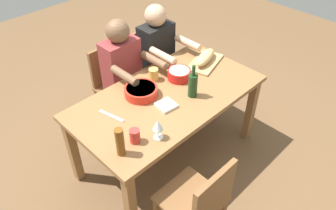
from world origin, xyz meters
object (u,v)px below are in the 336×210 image
at_px(cutting_board, 205,62).
at_px(cup_far_center, 154,74).
at_px(diner_far_right, 159,54).
at_px(cup_near_left, 135,136).
at_px(chair_far_right, 148,65).
at_px(dining_table, 168,103).
at_px(napkin_stack, 166,105).
at_px(chair_near_left, 200,202).
at_px(beer_bottle, 120,142).
at_px(diner_far_center, 125,72).
at_px(serving_bowl_fruit, 141,91).
at_px(bread_loaf, 205,57).
at_px(wine_glass, 158,126).
at_px(wine_bottle, 193,85).
at_px(chair_far_center, 115,82).
at_px(serving_bowl_pasta, 179,74).

bearing_deg(cutting_board, cup_far_center, 164.29).
xyz_separation_m(diner_far_right, cup_near_left, (-0.99, -0.79, 0.10)).
bearing_deg(chair_far_right, dining_table, -120.58).
height_order(dining_table, napkin_stack, napkin_stack).
xyz_separation_m(chair_near_left, cutting_board, (1.03, 0.85, 0.27)).
height_order(diner_far_right, beer_bottle, diner_far_right).
xyz_separation_m(diner_far_center, beer_bottle, (-0.68, -0.81, 0.15)).
xyz_separation_m(serving_bowl_fruit, bread_loaf, (0.74, -0.06, 0.02)).
relative_size(diner_far_center, wine_glass, 7.23).
height_order(wine_bottle, beer_bottle, wine_bottle).
bearing_deg(dining_table, diner_far_center, 90.00).
bearing_deg(chair_far_right, cutting_board, -78.23).
relative_size(dining_table, diner_far_right, 1.36).
xyz_separation_m(wine_glass, cup_far_center, (0.46, 0.54, -0.06)).
distance_m(wine_glass, napkin_stack, 0.36).
bearing_deg(chair_far_right, diner_far_center, -157.68).
height_order(serving_bowl_fruit, bread_loaf, bread_loaf).
xyz_separation_m(chair_far_center, serving_bowl_fruit, (-0.16, -0.60, 0.30)).
distance_m(cup_far_center, napkin_stack, 0.39).
height_order(cutting_board, napkin_stack, napkin_stack).
distance_m(cutting_board, wine_bottle, 0.52).
height_order(beer_bottle, cup_near_left, beer_bottle).
xyz_separation_m(cutting_board, cup_far_center, (-0.52, 0.15, 0.04)).
relative_size(diner_far_right, napkin_stack, 8.57).
distance_m(beer_bottle, wine_glass, 0.29).
height_order(dining_table, serving_bowl_fruit, serving_bowl_fruit).
bearing_deg(diner_far_center, cup_far_center, -78.96).
bearing_deg(cup_far_center, diner_far_center, 101.04).
distance_m(diner_far_center, beer_bottle, 1.07).
bearing_deg(wine_glass, dining_table, 37.10).
bearing_deg(chair_far_center, beer_bottle, -124.37).
bearing_deg(chair_far_right, chair_far_center, 180.00).
bearing_deg(serving_bowl_fruit, wine_glass, -117.78).
distance_m(serving_bowl_pasta, cutting_board, 0.35).
distance_m(cutting_board, cup_near_left, 1.17).
bearing_deg(wine_bottle, cup_far_center, 100.23).
relative_size(diner_far_center, napkin_stack, 8.57).
height_order(wine_bottle, cup_near_left, wine_bottle).
bearing_deg(diner_far_center, chair_near_left, -108.58).
bearing_deg(bread_loaf, beer_bottle, -165.29).
xyz_separation_m(diner_far_right, bread_loaf, (0.14, -0.48, 0.11)).
xyz_separation_m(beer_bottle, napkin_stack, (0.56, 0.14, -0.10)).
height_order(chair_far_right, serving_bowl_fruit, chair_far_right).
relative_size(diner_far_right, serving_bowl_pasta, 5.95).
height_order(wine_bottle, cup_far_center, wine_bottle).
relative_size(serving_bowl_fruit, beer_bottle, 1.24).
bearing_deg(cup_far_center, serving_bowl_fruit, -158.06).
relative_size(beer_bottle, cup_near_left, 2.06).
distance_m(dining_table, diner_far_center, 0.58).
bearing_deg(diner_far_right, serving_bowl_pasta, -114.23).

